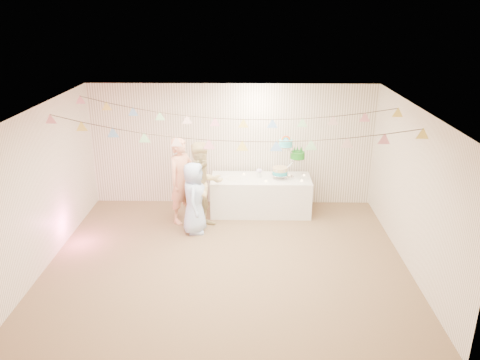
{
  "coord_description": "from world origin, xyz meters",
  "views": [
    {
      "loc": [
        0.36,
        -7.03,
        4.09
      ],
      "look_at": [
        0.2,
        0.8,
        1.15
      ],
      "focal_mm": 35.0,
      "sensor_mm": 36.0,
      "label": 1
    }
  ],
  "objects_px": {
    "person_adult_b": "(203,186)",
    "person_adult_a": "(182,181)",
    "table": "(261,195)",
    "person_child": "(194,198)",
    "cake_stand": "(288,159)"
  },
  "relations": [
    {
      "from": "person_adult_b",
      "to": "table",
      "type": "bearing_deg",
      "value": -0.51
    },
    {
      "from": "person_adult_b",
      "to": "person_child",
      "type": "xyz_separation_m",
      "value": [
        -0.15,
        -0.2,
        -0.16
      ]
    },
    {
      "from": "person_adult_b",
      "to": "person_adult_a",
      "type": "bearing_deg",
      "value": 113.9
    },
    {
      "from": "table",
      "to": "person_adult_b",
      "type": "xyz_separation_m",
      "value": [
        -1.12,
        -0.73,
        0.48
      ]
    },
    {
      "from": "cake_stand",
      "to": "person_adult_b",
      "type": "distance_m",
      "value": 1.87
    },
    {
      "from": "person_adult_a",
      "to": "person_child",
      "type": "xyz_separation_m",
      "value": [
        0.28,
        -0.48,
        -0.17
      ]
    },
    {
      "from": "person_child",
      "to": "table",
      "type": "bearing_deg",
      "value": -54.04
    },
    {
      "from": "cake_stand",
      "to": "person_adult_a",
      "type": "bearing_deg",
      "value": -166.73
    },
    {
      "from": "person_child",
      "to": "person_adult_a",
      "type": "bearing_deg",
      "value": 30.71
    },
    {
      "from": "person_child",
      "to": "cake_stand",
      "type": "bearing_deg",
      "value": -61.91
    },
    {
      "from": "table",
      "to": "person_adult_a",
      "type": "xyz_separation_m",
      "value": [
        -1.56,
        -0.45,
        0.48
      ]
    },
    {
      "from": "cake_stand",
      "to": "person_child",
      "type": "height_order",
      "value": "cake_stand"
    },
    {
      "from": "person_adult_a",
      "to": "table",
      "type": "bearing_deg",
      "value": -38.31
    },
    {
      "from": "table",
      "to": "cake_stand",
      "type": "bearing_deg",
      "value": 5.19
    },
    {
      "from": "cake_stand",
      "to": "table",
      "type": "bearing_deg",
      "value": -174.81
    }
  ]
}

